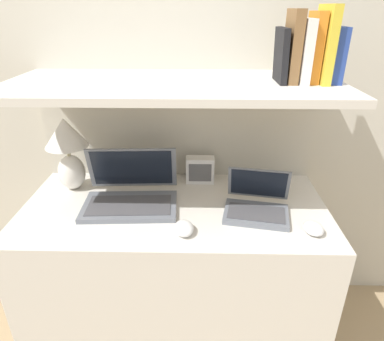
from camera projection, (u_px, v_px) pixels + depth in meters
name	position (u px, v px, depth m)	size (l,w,h in m)	color
wall_back	(178.00, 78.00, 1.55)	(6.00, 0.05, 2.40)	beige
desk	(176.00, 275.00, 1.58)	(1.26, 0.60, 0.74)	silver
back_riser	(179.00, 196.00, 1.77)	(1.26, 0.04, 1.21)	beige
shelf	(173.00, 85.00, 1.27)	(1.26, 0.54, 0.03)	silver
table_lamp	(68.00, 147.00, 1.47)	(0.18, 0.18, 0.33)	white
laptop_large	(131.00, 193.00, 1.42)	(0.39, 0.30, 0.22)	slate
laptop_small	(257.00, 204.00, 1.36)	(0.28, 0.26, 0.16)	slate
computer_mouse	(184.00, 228.00, 1.24)	(0.08, 0.11, 0.04)	white
second_mouse	(314.00, 228.00, 1.24)	(0.09, 0.10, 0.04)	white
router_box	(200.00, 170.00, 1.59)	(0.13, 0.06, 0.12)	white
book_blue	(334.00, 55.00, 1.22)	(0.04, 0.13, 0.19)	#284293
book_yellow	(325.00, 45.00, 1.20)	(0.03, 0.17, 0.26)	gold
book_orange	(314.00, 48.00, 1.21)	(0.03, 0.12, 0.24)	orange
book_white	(303.00, 51.00, 1.21)	(0.03, 0.17, 0.22)	silver
book_brown	(293.00, 47.00, 1.21)	(0.04, 0.14, 0.25)	brown
book_black	(281.00, 55.00, 1.22)	(0.03, 0.15, 0.19)	black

